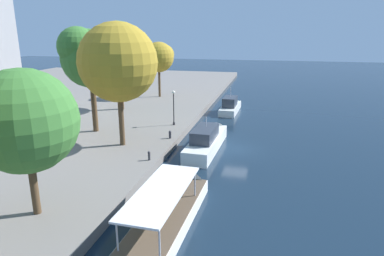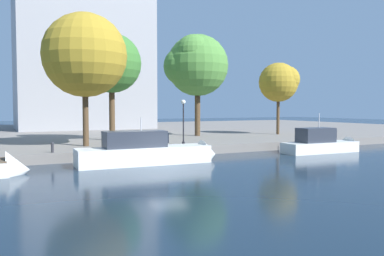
{
  "view_description": "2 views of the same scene",
  "coord_description": "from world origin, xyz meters",
  "views": [
    {
      "loc": [
        -33.05,
        -3.15,
        11.69
      ],
      "look_at": [
        -1.07,
        4.33,
        2.29
      ],
      "focal_mm": 32.04,
      "sensor_mm": 36.0,
      "label": 1
    },
    {
      "loc": [
        -10.81,
        -24.8,
        4.24
      ],
      "look_at": [
        3.17,
        2.72,
        2.62
      ],
      "focal_mm": 37.12,
      "sensor_mm": 36.0,
      "label": 2
    }
  ],
  "objects": [
    {
      "name": "mooring_bollard_0",
      "position": [
        -6.68,
        6.85,
        1.21
      ],
      "size": [
        0.23,
        0.23,
        0.81
      ],
      "color": "#2D2D33",
      "rests_on": "dock_promenade"
    },
    {
      "name": "tree_3",
      "position": [
        -2.93,
        11.25,
        8.89
      ],
      "size": [
        7.46,
        7.41,
        11.75
      ],
      "color": "#4C3823",
      "rests_on": "dock_promenade"
    },
    {
      "name": "motor_yacht_1",
      "position": [
        -0.21,
        2.9,
        0.78
      ],
      "size": [
        11.02,
        2.81,
        4.16
      ],
      "rotation": [
        0.0,
        0.0,
        -0.04
      ],
      "color": "silver",
      "rests_on": "ground_plane"
    },
    {
      "name": "lamp_post",
      "position": [
        4.94,
        7.96,
        3.4
      ],
      "size": [
        0.41,
        0.41,
        4.15
      ],
      "color": "black",
      "rests_on": "dock_promenade"
    },
    {
      "name": "tree_0",
      "position": [
        22.06,
        15.34,
        7.4
      ],
      "size": [
        4.98,
        4.98,
        9.12
      ],
      "color": "#4C3823",
      "rests_on": "dock_promenade"
    },
    {
      "name": "motor_yacht_2",
      "position": [
        17.04,
        2.6,
        0.66
      ],
      "size": [
        8.64,
        2.48,
        4.45
      ],
      "rotation": [
        0.0,
        0.0,
        -0.03
      ],
      "color": "silver",
      "rests_on": "ground_plane"
    },
    {
      "name": "mooring_bollard_1",
      "position": [
        -0.25,
        6.89,
        1.22
      ],
      "size": [
        0.29,
        0.29,
        0.83
      ],
      "color": "#2D2D33",
      "rests_on": "dock_promenade"
    },
    {
      "name": "tree_4",
      "position": [
        11.05,
        17.57,
        9.4
      ],
      "size": [
        7.78,
        7.38,
        12.18
      ],
      "color": "#4C3823",
      "rests_on": "dock_promenade"
    },
    {
      "name": "ground_plane",
      "position": [
        0.0,
        0.0,
        0.0
      ],
      "size": [
        220.0,
        220.0,
        0.0
      ],
      "primitive_type": "plane",
      "color": "#142333"
    },
    {
      "name": "tree_5",
      "position": [
        0.2,
        15.96,
        8.98
      ],
      "size": [
        6.17,
        6.16,
        11.34
      ],
      "color": "#4C3823",
      "rests_on": "dock_promenade"
    },
    {
      "name": "tour_boat_0",
      "position": [
        -15.02,
        2.62,
        0.38
      ],
      "size": [
        13.62,
        3.21,
        3.87
      ],
      "rotation": [
        0.0,
        0.0,
        -0.03
      ],
      "color": "silver",
      "rests_on": "ground_plane"
    },
    {
      "name": "tree_2",
      "position": [
        -16.37,
        10.68,
        6.89
      ],
      "size": [
        6.44,
        6.11,
        8.94
      ],
      "color": "#4C3823",
      "rests_on": "dock_promenade"
    }
  ]
}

